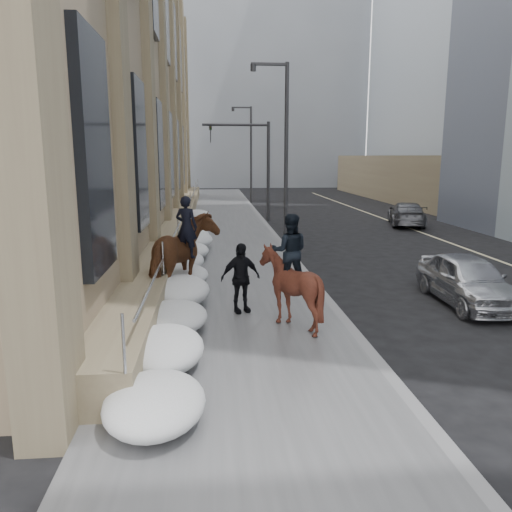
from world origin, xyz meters
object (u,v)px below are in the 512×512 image
at_px(car_silver, 467,280).
at_px(car_grey, 407,214).
at_px(pedestrian, 240,278).
at_px(mounted_horse_left, 183,254).
at_px(mounted_horse_right, 290,281).

xyz_separation_m(car_silver, car_grey, (4.38, 15.34, -0.00)).
bearing_deg(car_silver, pedestrian, -173.31).
height_order(mounted_horse_left, pedestrian, mounted_horse_left).
bearing_deg(pedestrian, car_silver, -13.86).
bearing_deg(mounted_horse_left, mounted_horse_right, 155.34).
bearing_deg(pedestrian, mounted_horse_left, 113.18).
height_order(mounted_horse_left, car_grey, mounted_horse_left).
distance_m(mounted_horse_left, car_grey, 18.67).
height_order(mounted_horse_right, car_grey, mounted_horse_right).
xyz_separation_m(mounted_horse_left, pedestrian, (1.49, -1.65, -0.30)).
height_order(mounted_horse_right, car_silver, mounted_horse_right).
bearing_deg(car_grey, mounted_horse_right, 76.57).
bearing_deg(car_grey, pedestrian, 72.16).
bearing_deg(mounted_horse_left, pedestrian, 154.46).
height_order(car_silver, car_grey, car_silver).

